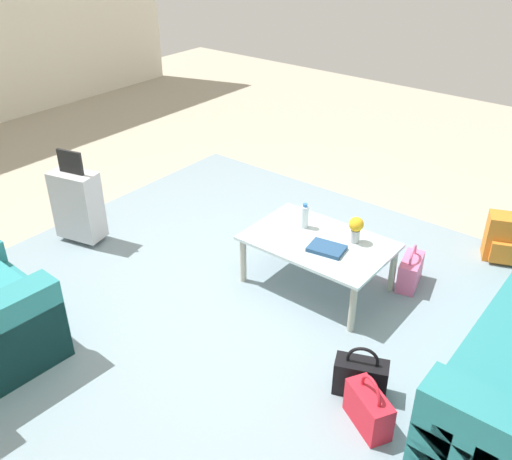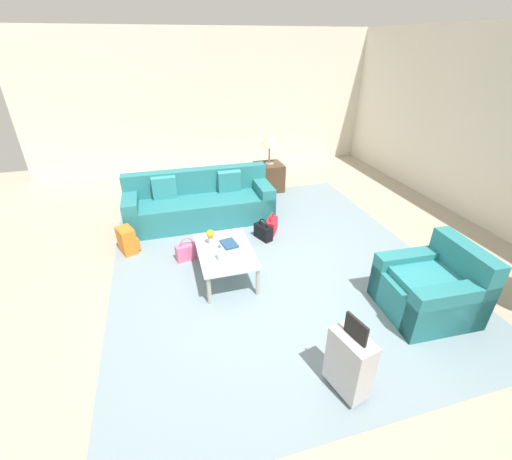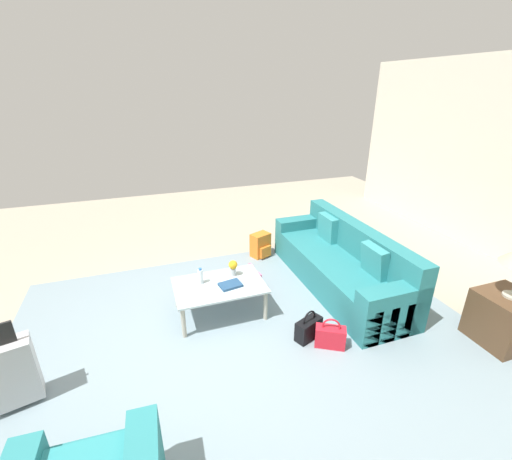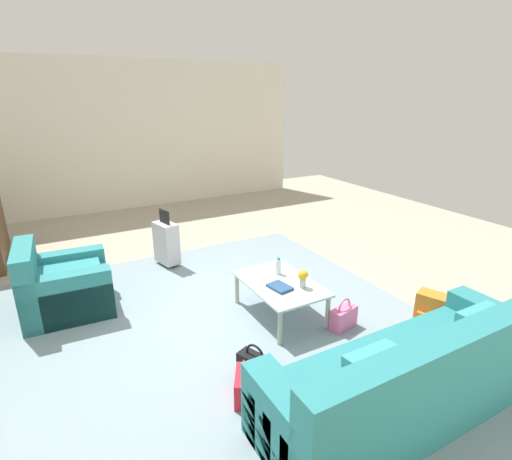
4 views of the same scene
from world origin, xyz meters
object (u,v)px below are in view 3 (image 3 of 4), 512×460
flower_vase (233,267)px  backpack_orange (261,246)px  handbag_pink (251,278)px  handbag_red (330,336)px  coffee_table (219,288)px  handbag_black (309,328)px  couch (342,265)px  coffee_table_book (230,285)px  water_bottle (201,276)px  suitcase_silver (10,372)px  side_table (504,319)px

flower_vase → backpack_orange: (-0.78, -1.14, -0.34)m
flower_vase → backpack_orange: 1.43m
handbag_pink → handbag_red: size_ratio=1.00×
flower_vase → handbag_red: (-0.76, 1.12, -0.41)m
coffee_table → handbag_black: size_ratio=2.99×
handbag_black → backpack_orange: backpack_orange is taller
handbag_black → handbag_pink: (0.26, -1.23, 0.00)m
handbag_black → coffee_table: bearing=-43.3°
couch → handbag_pink: 1.29m
coffee_table_book → water_bottle: bearing=-38.8°
handbag_black → handbag_pink: same height
coffee_table → coffee_table_book: size_ratio=4.17×
suitcase_silver → coffee_table: bearing=-160.7°
coffee_table_book → side_table: bearing=142.7°
backpack_orange → coffee_table: bearing=52.1°
couch → handbag_red: bearing=52.8°
coffee_table_book → side_table: side_table is taller
coffee_table_book → suitcase_silver: size_ratio=0.30×
couch → coffee_table_book: (1.67, 0.18, 0.13)m
side_table → handbag_pink: side_table is taller
water_bottle → coffee_table_book: bearing=150.6°
coffee_table_book → flower_vase: 0.27m
handbag_red → couch: bearing=-127.2°
flower_vase → handbag_black: bearing=123.0°
suitcase_silver → handbag_black: (-2.82, 0.07, -0.23)m
coffee_table → handbag_pink: coffee_table is taller
suitcase_silver → flower_vase: bearing=-159.0°
water_bottle → handbag_pink: size_ratio=0.57×
water_bottle → coffee_table_book: 0.38m
side_table → backpack_orange: (1.80, -2.79, -0.09)m
side_table → coffee_table_book: bearing=-27.9°
couch → side_table: couch is taller
water_bottle → backpack_orange: bearing=-135.3°
side_table → handbag_red: 1.90m
coffee_table_book → handbag_red: (-0.86, 0.89, -0.30)m
handbag_red → coffee_table: bearing=-44.6°
flower_vase → handbag_black: size_ratio=0.57×
water_bottle → suitcase_silver: 1.98m
coffee_table → backpack_orange: bearing=-127.9°
side_table → handbag_black: size_ratio=1.59×
water_bottle → handbag_pink: water_bottle is taller
coffee_table → side_table: size_ratio=1.88×
coffee_table_book → backpack_orange: 1.65m
handbag_pink → coffee_table: bearing=39.2°
coffee_table_book → handbag_pink: (-0.44, -0.54, -0.30)m
couch → flower_vase: couch is taller
coffee_table → couch: bearing=-176.8°
flower_vase → suitcase_silver: bearing=21.0°
water_bottle → handbag_red: 1.64m
couch → handbag_red: 1.35m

